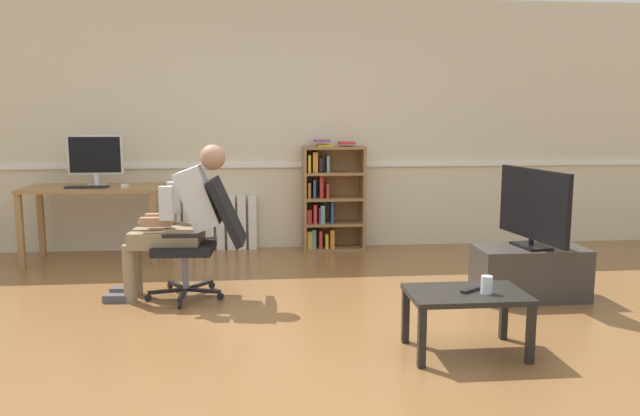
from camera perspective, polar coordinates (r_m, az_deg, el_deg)
ground_plane at (r=4.37m, az=-0.91°, el=-10.80°), size 18.00×18.00×0.00m
back_wall at (r=6.77m, az=-2.75°, el=7.67°), size 12.00×0.13×2.70m
computer_desk at (r=6.53m, az=-20.28°, el=1.00°), size 1.33×0.65×0.76m
imac_monitor at (r=6.57m, az=-20.18°, el=4.51°), size 0.54×0.14×0.51m
keyboard at (r=6.39m, az=-20.85°, el=1.84°), size 0.40×0.12×0.02m
computer_mouse at (r=6.32m, az=-17.70°, el=1.99°), size 0.06×0.10×0.03m
bookshelf at (r=6.65m, az=0.84°, el=0.85°), size 0.67×0.29×1.20m
radiator at (r=6.77m, az=-9.74°, el=-1.37°), size 0.90×0.08×0.60m
office_chair at (r=4.97m, az=-10.76°, el=-2.33°), size 0.81×0.62×0.97m
person_seated at (r=4.98m, az=-12.96°, el=-0.86°), size 0.97×0.40×1.23m
tv_stand at (r=5.21m, az=18.91°, el=-5.71°), size 0.86×0.43×0.42m
tv_screen at (r=5.11m, az=19.22°, el=0.14°), size 0.24×0.91×0.62m
coffee_table at (r=3.89m, az=13.44°, el=-8.37°), size 0.71×0.46×0.39m
drinking_glass at (r=3.85m, az=15.25°, el=-6.91°), size 0.07×0.07×0.11m
spare_remote at (r=3.88m, az=13.80°, el=-7.42°), size 0.14×0.12×0.02m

